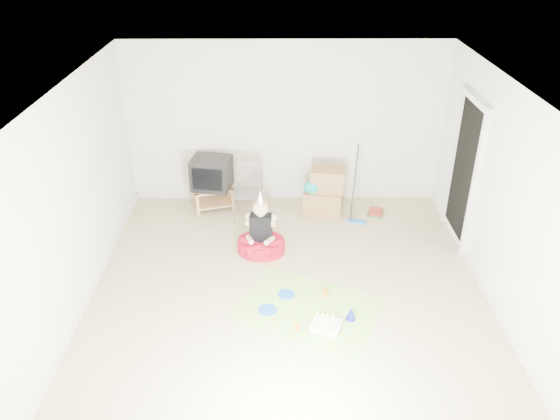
{
  "coord_description": "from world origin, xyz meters",
  "views": [
    {
      "loc": [
        -0.15,
        -5.68,
        4.24
      ],
      "look_at": [
        -0.1,
        0.4,
        0.9
      ],
      "focal_mm": 35.0,
      "sensor_mm": 36.0,
      "label": 1
    }
  ],
  "objects_px": {
    "crt_tv": "(212,173)",
    "seated_woman": "(261,239)",
    "tv_stand": "(213,196)",
    "cardboard_boxes": "(324,191)",
    "birthday_cake": "(326,326)",
    "folding_chair": "(248,193)"
  },
  "relations": [
    {
      "from": "cardboard_boxes",
      "to": "seated_woman",
      "type": "relative_size",
      "value": 0.79
    },
    {
      "from": "tv_stand",
      "to": "folding_chair",
      "type": "bearing_deg",
      "value": -28.69
    },
    {
      "from": "cardboard_boxes",
      "to": "birthday_cake",
      "type": "relative_size",
      "value": 1.89
    },
    {
      "from": "crt_tv",
      "to": "cardboard_boxes",
      "type": "distance_m",
      "value": 1.79
    },
    {
      "from": "tv_stand",
      "to": "cardboard_boxes",
      "type": "distance_m",
      "value": 1.78
    },
    {
      "from": "cardboard_boxes",
      "to": "birthday_cake",
      "type": "distance_m",
      "value": 2.84
    },
    {
      "from": "cardboard_boxes",
      "to": "birthday_cake",
      "type": "height_order",
      "value": "cardboard_boxes"
    },
    {
      "from": "tv_stand",
      "to": "cardboard_boxes",
      "type": "relative_size",
      "value": 0.94
    },
    {
      "from": "crt_tv",
      "to": "cardboard_boxes",
      "type": "bearing_deg",
      "value": 7.55
    },
    {
      "from": "crt_tv",
      "to": "cardboard_boxes",
      "type": "relative_size",
      "value": 0.77
    },
    {
      "from": "crt_tv",
      "to": "cardboard_boxes",
      "type": "height_order",
      "value": "crt_tv"
    },
    {
      "from": "folding_chair",
      "to": "cardboard_boxes",
      "type": "relative_size",
      "value": 1.22
    },
    {
      "from": "tv_stand",
      "to": "seated_woman",
      "type": "xyz_separation_m",
      "value": [
        0.8,
        -1.25,
        -0.03
      ]
    },
    {
      "from": "birthday_cake",
      "to": "tv_stand",
      "type": "bearing_deg",
      "value": 118.5
    },
    {
      "from": "crt_tv",
      "to": "seated_woman",
      "type": "distance_m",
      "value": 1.55
    },
    {
      "from": "cardboard_boxes",
      "to": "seated_woman",
      "type": "height_order",
      "value": "seated_woman"
    },
    {
      "from": "seated_woman",
      "to": "birthday_cake",
      "type": "distance_m",
      "value": 1.84
    },
    {
      "from": "crt_tv",
      "to": "seated_woman",
      "type": "xyz_separation_m",
      "value": [
        0.8,
        -1.25,
        -0.43
      ]
    },
    {
      "from": "seated_woman",
      "to": "tv_stand",
      "type": "bearing_deg",
      "value": 122.45
    },
    {
      "from": "crt_tv",
      "to": "seated_woman",
      "type": "height_order",
      "value": "seated_woman"
    },
    {
      "from": "tv_stand",
      "to": "crt_tv",
      "type": "distance_m",
      "value": 0.41
    },
    {
      "from": "tv_stand",
      "to": "birthday_cake",
      "type": "bearing_deg",
      "value": -61.5
    }
  ]
}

